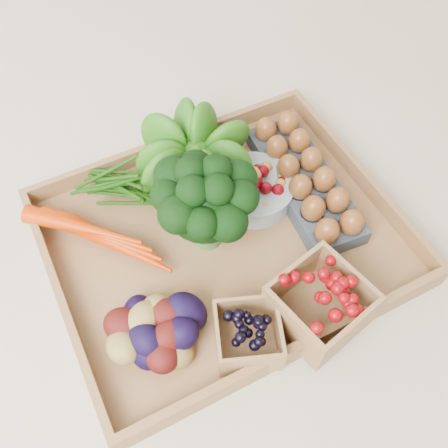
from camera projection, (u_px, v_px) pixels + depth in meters
name	position (u px, v px, depth m)	size (l,w,h in m)	color
ground	(224.00, 244.00, 0.84)	(4.00, 4.00, 0.00)	beige
tray	(224.00, 241.00, 0.83)	(0.55, 0.45, 0.01)	olive
carrots	(97.00, 234.00, 0.80)	(0.21, 0.15, 0.05)	#C12D00
lettuce	(192.00, 152.00, 0.84)	(0.14, 0.14, 0.14)	#21500C
broccoli	(206.00, 216.00, 0.77)	(0.16, 0.16, 0.13)	black
cherry_bowl	(253.00, 190.00, 0.86)	(0.14, 0.14, 0.04)	#8C9EA5
egg_carton	(304.00, 184.00, 0.87)	(0.10, 0.28, 0.03)	#333A41
potatoes	(156.00, 326.00, 0.70)	(0.15, 0.15, 0.08)	#390B09
punnet_blackberry	(248.00, 335.00, 0.70)	(0.09, 0.09, 0.06)	black
punnet_raspberry	(320.00, 304.00, 0.71)	(0.12, 0.12, 0.08)	#700508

